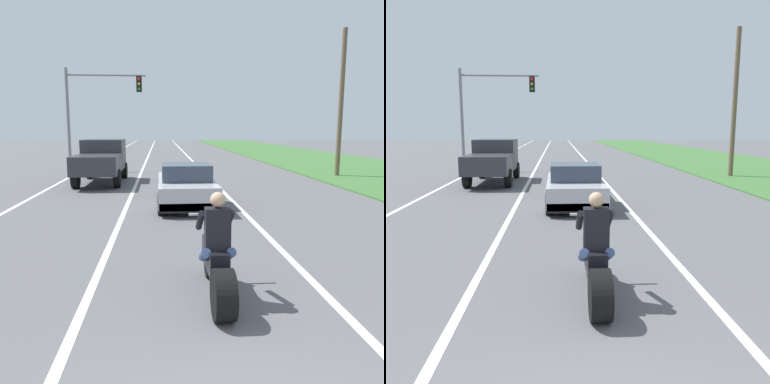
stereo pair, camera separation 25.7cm
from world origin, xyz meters
The scene contains 9 objects.
lane_stripe_left_solid centered at (-5.40, 20.00, 0.00)m, with size 0.14×120.00×0.01m, color white.
lane_stripe_right_solid centered at (1.80, 20.00, 0.00)m, with size 0.14×120.00×0.01m, color white.
lane_stripe_centre_dashed centered at (-1.80, 20.00, 0.00)m, with size 0.14×120.00×0.01m, color white.
grass_verge_right centered at (11.92, 20.00, 0.03)m, with size 10.00×120.00×0.06m, color #3D6B33.
motorcycle_with_rider centered at (0.12, 3.30, 0.59)m, with size 0.70×2.21×1.62m.
sports_car_silver centered at (0.14, 10.68, 0.63)m, with size 1.84×4.30×1.37m.
pickup_truck_left_lane_dark_grey centered at (-3.41, 16.23, 1.11)m, with size 2.02×4.80×1.98m.
traffic_light_mast_near centered at (-4.67, 22.01, 4.00)m, with size 4.71×0.34×6.00m.
utility_pole_roadside centered at (8.59, 17.74, 3.73)m, with size 0.24×0.24×7.45m, color brown.
Camera 2 is at (-0.43, -2.11, 2.51)m, focal length 36.60 mm.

